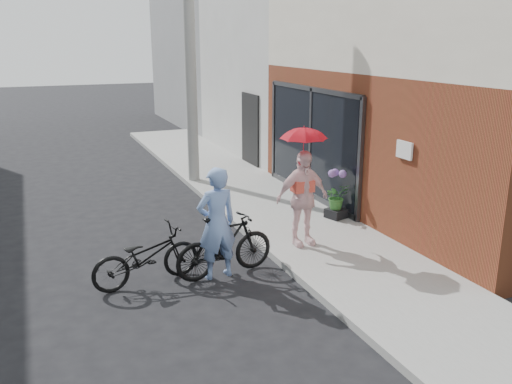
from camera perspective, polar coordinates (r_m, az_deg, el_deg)
ground at (r=8.51m, az=-2.02°, el=-9.59°), size 80.00×80.00×0.00m
sidewalk at (r=10.98m, az=4.52°, el=-3.31°), size 2.20×24.00×0.12m
curb at (r=10.52m, az=-1.12°, el=-4.13°), size 0.12×24.00×0.12m
brick_building at (r=13.52m, az=24.77°, el=11.64°), size 8.09×8.00×6.00m
plaster_building at (r=18.98m, az=8.94°, el=15.20°), size 8.00×6.00×7.00m
east_building_far at (r=25.22m, az=0.31°, el=15.50°), size 8.00×8.00×7.00m
utility_pole at (r=13.73m, az=-6.98°, el=15.10°), size 0.28×0.28×7.00m
officer at (r=8.42m, az=-4.17°, el=-3.31°), size 0.70×0.50×1.79m
bike_left at (r=8.49m, az=-11.48°, el=-6.66°), size 1.78×0.87×0.90m
bike_right at (r=8.61m, az=-3.29°, el=-5.63°), size 1.72×0.67×1.01m
kimono_woman at (r=9.48m, az=4.89°, el=-0.66°), size 1.01×0.45×1.70m
parasol at (r=9.21m, az=5.06°, el=6.43°), size 0.77×0.77×0.67m
planter at (r=11.19m, az=8.42°, el=-2.23°), size 0.45×0.45×0.19m
potted_plant at (r=11.09m, az=8.49°, el=-0.47°), size 0.48×0.41×0.53m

